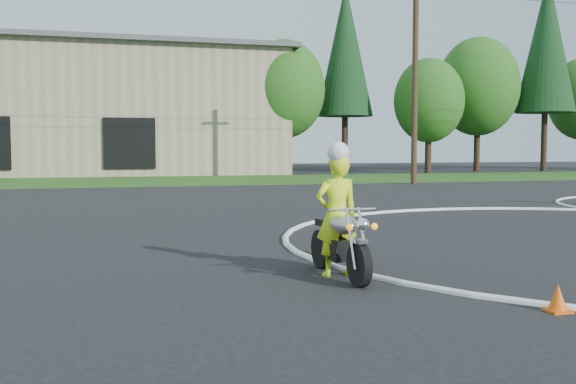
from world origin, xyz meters
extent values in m
cube|color=#1E4714|center=(0.00, 27.00, 0.01)|extent=(120.00, 10.00, 0.02)
cylinder|color=black|center=(-5.94, 0.35, 0.28)|extent=(0.14, 0.57, 0.57)
cylinder|color=black|center=(-6.01, 1.67, 0.28)|extent=(0.14, 0.57, 0.57)
cube|color=black|center=(-5.98, 1.06, 0.38)|extent=(0.29, 0.53, 0.28)
ellipsoid|color=#A8A8AC|center=(-5.97, 0.87, 0.73)|extent=(0.37, 0.62, 0.26)
cube|color=black|center=(-5.99, 1.34, 0.70)|extent=(0.28, 0.58, 0.09)
cylinder|color=silver|center=(-6.03, 0.42, 0.61)|extent=(0.06, 0.34, 0.76)
cylinder|color=silver|center=(-5.86, 0.43, 0.61)|extent=(0.06, 0.34, 0.76)
cube|color=silver|center=(-5.94, 0.33, 0.58)|extent=(0.14, 0.21, 0.05)
cylinder|color=silver|center=(-5.95, 0.59, 0.96)|extent=(0.66, 0.07, 0.03)
sphere|color=white|center=(-5.93, 0.26, 0.80)|extent=(0.17, 0.17, 0.17)
sphere|color=orange|center=(-6.10, 0.27, 0.77)|extent=(0.08, 0.08, 0.08)
sphere|color=orange|center=(-5.76, 0.29, 0.77)|extent=(0.08, 0.08, 0.08)
cylinder|color=white|center=(-5.85, 1.44, 0.28)|extent=(0.12, 0.76, 0.08)
imported|color=#D2EF19|center=(-5.97, 1.11, 0.83)|extent=(0.63, 0.43, 1.67)
sphere|color=silver|center=(-5.97, 1.07, 1.69)|extent=(0.30, 0.30, 0.30)
cone|color=#E7550C|center=(-5.64, 2.95, 0.15)|extent=(0.22, 0.22, 0.30)
cube|color=#E7550C|center=(-5.64, 2.95, 0.01)|extent=(0.24, 0.24, 0.03)
cone|color=#E7550C|center=(-4.34, -1.36, 0.15)|extent=(0.22, 0.22, 0.30)
cube|color=#E7550C|center=(-4.34, -1.36, 0.01)|extent=(0.24, 0.24, 0.03)
cube|color=black|center=(-8.00, 31.90, 2.00)|extent=(3.00, 0.16, 3.00)
cylinder|color=#382619|center=(2.00, 34.00, 1.62)|extent=(0.44, 0.44, 3.24)
ellipsoid|color=#1E5116|center=(2.00, 34.00, 5.58)|extent=(5.40, 5.40, 6.48)
cylinder|color=#382619|center=(7.00, 36.00, 1.98)|extent=(0.44, 0.44, 3.96)
cone|color=black|center=(7.00, 36.00, 8.63)|extent=(3.96, 3.96, 9.35)
cylinder|color=#382619|center=(12.00, 33.00, 1.44)|extent=(0.44, 0.44, 2.88)
ellipsoid|color=#1E5116|center=(12.00, 33.00, 4.96)|extent=(4.80, 4.80, 5.76)
cylinder|color=#382619|center=(17.00, 35.00, 1.80)|extent=(0.44, 0.44, 3.60)
ellipsoid|color=#1E5116|center=(17.00, 35.00, 6.20)|extent=(6.00, 6.00, 7.20)
cylinder|color=#382619|center=(22.00, 34.00, 2.16)|extent=(0.44, 0.44, 4.32)
cone|color=black|center=(22.00, 34.00, 9.42)|extent=(4.32, 4.32, 10.20)
cylinder|color=#382619|center=(-2.00, 35.00, 1.44)|extent=(0.44, 0.44, 2.88)
ellipsoid|color=#1E5116|center=(-2.00, 35.00, 4.96)|extent=(4.80, 4.80, 5.76)
cylinder|color=#473321|center=(5.00, 21.00, 5.00)|extent=(0.28, 0.28, 10.00)
camera|label=1|loc=(-8.90, -7.12, 1.76)|focal=40.00mm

